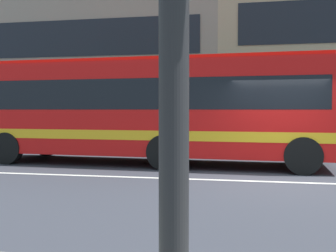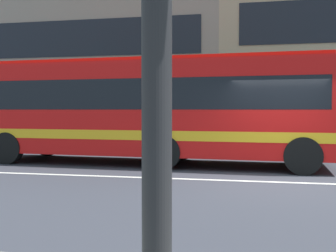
% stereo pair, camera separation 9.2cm
% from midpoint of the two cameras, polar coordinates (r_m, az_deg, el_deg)
% --- Properties ---
extents(ground_plane, '(160.00, 160.00, 0.00)m').
position_cam_midpoint_polar(ground_plane, '(10.12, 15.31, -7.54)').
color(ground_plane, '#35363F').
extents(lane_centre_line, '(60.00, 0.16, 0.01)m').
position_cam_midpoint_polar(lane_centre_line, '(10.12, 15.31, -7.52)').
color(lane_centre_line, silver).
rests_on(lane_centre_line, ground_plane).
extents(hedge_row_far, '(14.58, 1.10, 0.86)m').
position_cam_midpoint_polar(hedge_row_far, '(16.95, 2.09, -2.07)').
color(hedge_row_far, '#2C5B2D').
rests_on(hedge_row_far, ground_plane).
extents(apartment_block_left, '(20.95, 11.34, 9.20)m').
position_cam_midpoint_polar(apartment_block_left, '(28.12, -14.31, 8.10)').
color(apartment_block_left, gray).
rests_on(apartment_block_left, ground_plane).
extents(transit_bus, '(11.02, 3.16, 3.26)m').
position_cam_midpoint_polar(transit_bus, '(12.98, -2.28, 2.65)').
color(transit_bus, red).
rests_on(transit_bus, ground_plane).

